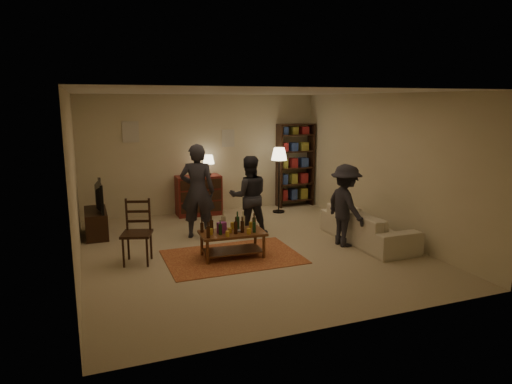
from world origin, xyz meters
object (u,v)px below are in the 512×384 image
dining_chair (137,229)px  person_left (198,191)px  dresser (199,194)px  floor_lamp (279,158)px  person_by_sofa (345,205)px  tv_stand (96,216)px  bookshelf (295,164)px  sofa (368,226)px  coffee_table (232,234)px  person_right (249,196)px

dining_chair → person_left: person_left is taller
dresser → floor_lamp: 2.00m
dining_chair → person_by_sofa: person_by_sofa is taller
tv_stand → bookshelf: size_ratio=0.52×
dining_chair → dresser: bearing=75.5°
bookshelf → person_left: 3.38m
dining_chair → dresser: size_ratio=0.77×
dresser → person_left: 1.81m
sofa → person_by_sofa: bearing=92.3°
floor_lamp → bookshelf: bearing=37.9°
dining_chair → bookshelf: (4.11, 2.75, 0.48)m
dresser → floor_lamp: floor_lamp is taller
dresser → bookshelf: size_ratio=0.67×
bookshelf → person_by_sofa: bookshelf is taller
tv_stand → floor_lamp: bearing=6.7°
dresser → tv_stand: bearing=-157.9°
dresser → sofa: (2.39, -3.11, -0.17)m
dresser → person_left: (-0.44, -1.71, 0.42)m
coffee_table → person_right: size_ratio=0.71×
dresser → person_by_sofa: bearing=-58.9°
coffee_table → sofa: (2.59, -0.09, -0.09)m
dresser → person_by_sofa: person_by_sofa is taller
person_right → bookshelf: bearing=-122.2°
tv_stand → coffee_table: bearing=-45.7°
dining_chair → person_left: (1.23, 0.98, 0.34)m
dining_chair → tv_stand: size_ratio=0.99×
dining_chair → tv_stand: (-0.58, 1.77, -0.17)m
coffee_table → person_by_sofa: 2.12m
tv_stand → dresser: 2.43m
coffee_table → floor_lamp: (1.98, 2.58, 0.88)m
dresser → floor_lamp: (1.78, -0.44, 0.79)m
tv_stand → bookshelf: bookshelf is taller
dining_chair → person_by_sofa: (3.57, -0.45, 0.18)m
dining_chair → person_by_sofa: bearing=10.3°
dresser → person_right: bearing=-75.3°
tv_stand → sofa: bearing=-25.3°
coffee_table → bookshelf: bookshelf is taller
bookshelf → sofa: (-0.05, -3.18, -0.73)m
floor_lamp → dresser: bearing=166.1°
floor_lamp → person_right: 2.02m
coffee_table → person_by_sofa: size_ratio=0.74×
coffee_table → floor_lamp: floor_lamp is taller
tv_stand → person_by_sofa: bearing=-28.2°
dining_chair → person_right: 2.32m
coffee_table → person_right: 1.35m
bookshelf → dining_chair: bearing=-146.2°
tv_stand → person_left: size_ratio=0.59×
person_left → person_right: (0.95, -0.22, -0.12)m
bookshelf → person_left: bookshelf is taller
floor_lamp → person_by_sofa: size_ratio=1.03×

